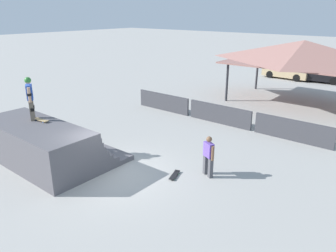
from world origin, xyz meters
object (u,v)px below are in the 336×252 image
(skateboard_on_deck, at_px, (41,120))
(skateboard_on_ground, at_px, (175,175))
(skater_on_deck, at_px, (30,95))
(bystander_walking, at_px, (209,154))
(parked_car_tan, at_px, (287,72))
(parked_car_black, at_px, (319,75))

(skateboard_on_deck, bearing_deg, skateboard_on_ground, 18.79)
(skater_on_deck, relative_size, bystander_walking, 1.11)
(skater_on_deck, distance_m, parked_car_tan, 24.02)
(skater_on_deck, distance_m, skateboard_on_ground, 6.72)
(skater_on_deck, bearing_deg, skateboard_on_ground, 52.15)
(skater_on_deck, height_order, bystander_walking, skater_on_deck)
(parked_car_black, bearing_deg, parked_car_tan, 179.22)
(parked_car_tan, bearing_deg, skateboard_on_ground, -77.31)
(skateboard_on_deck, bearing_deg, bystander_walking, 22.18)
(bystander_walking, height_order, parked_car_black, bystander_walking)
(skater_on_deck, height_order, skateboard_on_ground, skater_on_deck)
(skateboard_on_ground, relative_size, parked_car_black, 0.19)
(parked_car_black, bearing_deg, bystander_walking, -90.64)
(parked_car_tan, height_order, parked_car_black, same)
(parked_car_tan, bearing_deg, parked_car_black, 7.75)
(bystander_walking, bearing_deg, parked_car_tan, -53.26)
(bystander_walking, relative_size, parked_car_black, 0.38)
(skater_on_deck, relative_size, skateboard_on_ground, 2.26)
(skateboard_on_deck, xyz_separation_m, parked_car_tan, (1.47, 23.78, -1.13))
(bystander_walking, xyz_separation_m, parked_car_tan, (-4.69, 20.71, -0.29))
(skater_on_deck, height_order, parked_car_black, skater_on_deck)
(skater_on_deck, distance_m, bystander_walking, 7.60)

